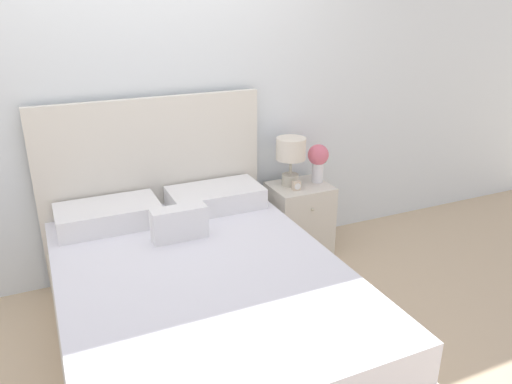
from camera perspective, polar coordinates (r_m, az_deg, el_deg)
The scene contains 7 objects.
ground_plane at distance 3.86m, azimuth -10.82°, elevation -8.34°, with size 12.00×12.00×0.00m, color #CCB28E.
wall_back at distance 3.48m, azimuth -12.61°, elevation 11.16°, with size 8.00×0.06×2.60m.
bed at distance 2.92m, azimuth -6.58°, elevation -11.89°, with size 1.55×2.06×1.27m.
nightstand at distance 3.90m, azimuth 4.94°, elevation -3.07°, with size 0.44×0.39×0.56m.
table_lamp at distance 3.71m, azimuth 4.01°, elevation 4.43°, with size 0.22×0.22×0.37m.
flower_vase at distance 3.82m, azimuth 7.14°, elevation 3.80°, with size 0.16×0.16×0.30m.
alarm_clock at distance 3.69m, azimuth 4.65°, elevation 0.72°, with size 0.06×0.04×0.07m.
Camera 1 is at (-0.70, -3.28, 1.90)m, focal length 35.00 mm.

